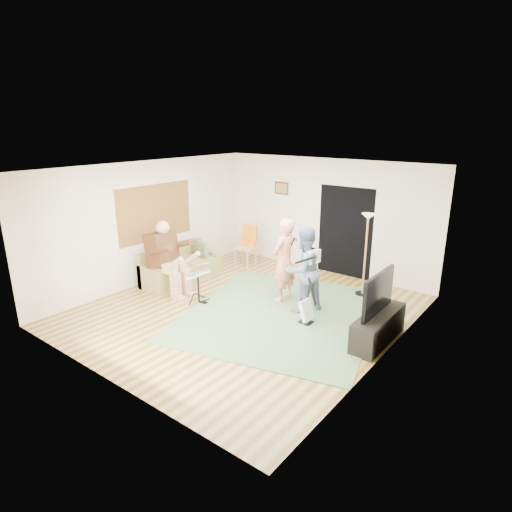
{
  "coord_description": "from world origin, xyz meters",
  "views": [
    {
      "loc": [
        4.8,
        -5.87,
        3.47
      ],
      "look_at": [
        0.02,
        0.3,
        1.03
      ],
      "focal_mm": 30.0,
      "sensor_mm": 36.0,
      "label": 1
    }
  ],
  "objects": [
    {
      "name": "doorway",
      "position": [
        0.55,
        2.99,
        1.05
      ],
      "size": [
        2.1,
        0.0,
        2.1
      ],
      "primitive_type": "plane",
      "rotation": [
        1.57,
        0.0,
        0.0
      ],
      "color": "black",
      "rests_on": "walls"
    },
    {
      "name": "tv_cabinet",
      "position": [
        2.5,
        0.39,
        0.25
      ],
      "size": [
        0.4,
        1.4,
        0.5
      ],
      "primitive_type": "cube",
      "color": "black",
      "rests_on": "floor"
    },
    {
      "name": "dining_chair",
      "position": [
        -1.7,
        2.14,
        0.36
      ],
      "size": [
        0.46,
        0.48,
        1.02
      ],
      "rotation": [
        0.0,
        0.0,
        0.06
      ],
      "color": "tan",
      "rests_on": "floor"
    },
    {
      "name": "picture_frame",
      "position": [
        -1.25,
        2.99,
        1.9
      ],
      "size": [
        0.42,
        0.03,
        0.32
      ],
      "primitive_type": "cube",
      "color": "#3F2314",
      "rests_on": "walls"
    },
    {
      "name": "television",
      "position": [
        2.45,
        0.39,
        0.85
      ],
      "size": [
        0.06,
        1.09,
        0.69
      ],
      "primitive_type": "cube",
      "color": "black",
      "rests_on": "tv_cabinet"
    },
    {
      "name": "microphone",
      "position": [
        0.48,
        0.88,
        1.27
      ],
      "size": [
        0.06,
        0.06,
        0.24
      ],
      "primitive_type": null,
      "color": "black",
      "rests_on": "singer"
    },
    {
      "name": "torchiere_lamp",
      "position": [
        1.45,
        2.13,
        1.19
      ],
      "size": [
        0.31,
        0.31,
        1.74
      ],
      "color": "black",
      "rests_on": "floor"
    },
    {
      "name": "guitar_held",
      "position": [
        1.06,
        0.68,
        1.12
      ],
      "size": [
        0.22,
        0.61,
        0.26
      ],
      "primitive_type": null,
      "rotation": [
        0.0,
        0.0,
        -0.18
      ],
      "color": "silver",
      "rests_on": "guitarist"
    },
    {
      "name": "area_rug",
      "position": [
        0.64,
        0.28,
        0.01
      ],
      "size": [
        4.25,
        4.56,
        0.02
      ],
      "primitive_type": "cube",
      "rotation": [
        0.0,
        0.0,
        0.26
      ],
      "color": "#497044",
      "rests_on": "floor"
    },
    {
      "name": "window_blinds",
      "position": [
        -2.74,
        0.2,
        1.55
      ],
      "size": [
        0.0,
        2.05,
        2.05
      ],
      "primitive_type": "plane",
      "rotation": [
        1.57,
        0.0,
        1.57
      ],
      "color": "olive",
      "rests_on": "walls"
    },
    {
      "name": "ceiling",
      "position": [
        0.0,
        0.0,
        2.7
      ],
      "size": [
        6.0,
        6.0,
        0.0
      ],
      "primitive_type": "plane",
      "rotation": [
        3.14,
        0.0,
        0.0
      ],
      "color": "white",
      "rests_on": "walls"
    },
    {
      "name": "walls",
      "position": [
        0.0,
        0.0,
        1.35
      ],
      "size": [
        5.5,
        6.0,
        2.7
      ],
      "primitive_type": null,
      "color": "white",
      "rests_on": "floor"
    },
    {
      "name": "singer",
      "position": [
        0.28,
        0.88,
        0.85
      ],
      "size": [
        0.41,
        0.62,
        1.7
      ],
      "primitive_type": "imported",
      "rotation": [
        0.0,
        0.0,
        -1.57
      ],
      "color": "#EA7F66",
      "rests_on": "floor"
    },
    {
      "name": "floor",
      "position": [
        0.0,
        0.0,
        0.0
      ],
      "size": [
        6.0,
        6.0,
        0.0
      ],
      "primitive_type": "plane",
      "color": "brown",
      "rests_on": "ground"
    },
    {
      "name": "drum_kit",
      "position": [
        -1.0,
        -0.26,
        0.28
      ],
      "size": [
        0.35,
        0.63,
        0.64
      ],
      "color": "black",
      "rests_on": "floor"
    },
    {
      "name": "sofa",
      "position": [
        -2.28,
        0.39,
        0.25
      ],
      "size": [
        0.78,
        1.89,
        0.76
      ],
      "color": "olive",
      "rests_on": "floor"
    },
    {
      "name": "guitar_spare",
      "position": [
        1.23,
        0.24,
        0.25
      ],
      "size": [
        0.32,
        0.29,
        0.89
      ],
      "color": "black",
      "rests_on": "floor"
    },
    {
      "name": "guitarist",
      "position": [
        0.86,
        0.68,
        0.82
      ],
      "size": [
        0.86,
        0.96,
        1.65
      ],
      "primitive_type": "imported",
      "rotation": [
        0.0,
        0.0,
        -1.92
      ],
      "color": "slate",
      "rests_on": "floor"
    },
    {
      "name": "drummer",
      "position": [
        -1.85,
        -0.26,
        0.6
      ],
      "size": [
        1.0,
        0.56,
        1.54
      ],
      "color": "#492814",
      "rests_on": "sofa"
    }
  ]
}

